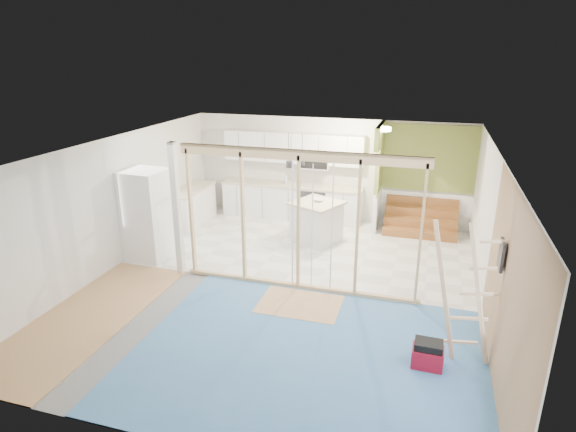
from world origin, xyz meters
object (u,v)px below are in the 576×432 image
(fridge, at_px, (148,215))
(island, at_px, (317,222))
(toolbox, at_px, (428,355))
(ladder, at_px, (466,294))

(fridge, bearing_deg, island, 34.04)
(island, distance_m, toolbox, 4.79)
(ladder, bearing_deg, toolbox, -133.50)
(fridge, bearing_deg, toolbox, -17.53)
(toolbox, bearing_deg, ladder, 38.63)
(fridge, xyz_separation_m, island, (3.15, 1.86, -0.47))
(fridge, height_order, ladder, ladder)
(fridge, height_order, island, fridge)
(island, relative_size, toolbox, 3.02)
(toolbox, xyz_separation_m, ladder, (0.42, 0.31, 0.85))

